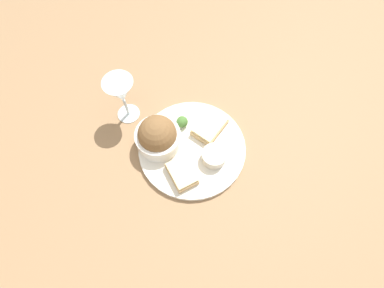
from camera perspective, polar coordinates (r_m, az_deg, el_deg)
The scene contains 8 objects.
ground_plane at distance 0.81m, azimuth -0.00°, elevation -1.03°, with size 4.00×4.00×0.00m, color #93704C.
dinner_plate at distance 0.80m, azimuth -0.00°, elevation -0.82°, with size 0.29×0.29×0.01m.
salad_bowl at distance 0.78m, azimuth -6.55°, elevation 1.55°, with size 0.12×0.12×0.10m.
sauce_ramekin at distance 0.77m, azimuth 4.25°, elevation -2.27°, with size 0.06×0.06×0.03m.
cheese_toast_near at distance 0.81m, azimuth 3.38°, elevation 3.31°, with size 0.11×0.11×0.03m.
cheese_toast_far at distance 0.76m, azimuth -1.97°, elevation -5.63°, with size 0.10×0.09×0.03m.
wine_glass at distance 0.79m, azimuth -13.36°, elevation 9.49°, with size 0.08×0.08×0.15m.
garnish at distance 0.81m, azimuth -1.89°, elevation 4.25°, with size 0.03×0.03×0.03m.
Camera 1 is at (0.33, 0.01, 0.74)m, focal length 28.00 mm.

